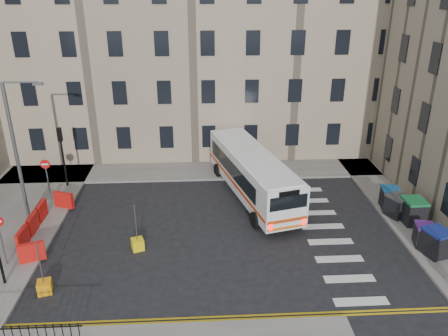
{
  "coord_description": "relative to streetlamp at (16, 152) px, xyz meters",
  "views": [
    {
      "loc": [
        -2.85,
        -20.92,
        12.87
      ],
      "look_at": [
        -1.56,
        2.22,
        3.0
      ],
      "focal_mm": 35.0,
      "sensor_mm": 36.0,
      "label": 1
    }
  ],
  "objects": [
    {
      "name": "bus",
      "position": [
        13.36,
        2.49,
        -2.64
      ],
      "size": [
        5.05,
        11.04,
        2.93
      ],
      "rotation": [
        0.0,
        0.0,
        0.25
      ],
      "color": "white",
      "rests_on": "ground"
    },
    {
      "name": "pavement_east",
      "position": [
        22.0,
        2.0,
        -4.26
      ],
      "size": [
        2.4,
        26.0,
        0.15
      ],
      "primitive_type": "cube",
      "color": "slate",
      "rests_on": "ground"
    },
    {
      "name": "pavement_north",
      "position": [
        7.0,
        6.6,
        -4.26
      ],
      "size": [
        36.0,
        3.2,
        0.15
      ],
      "primitive_type": "cube",
      "color": "slate",
      "rests_on": "ground"
    },
    {
      "name": "terrace_north",
      "position": [
        6.0,
        13.5,
        4.28
      ],
      "size": [
        38.3,
        10.8,
        17.2
      ],
      "color": "gray",
      "rests_on": "ground"
    },
    {
      "name": "pavement_west",
      "position": [
        -1.0,
        -1.0,
        -4.26
      ],
      "size": [
        6.0,
        22.0,
        0.15
      ],
      "primitive_type": "cube",
      "color": "slate",
      "rests_on": "ground"
    },
    {
      "name": "wheelie_bin_d",
      "position": [
        21.55,
        -0.85,
        -3.53
      ],
      "size": [
        1.42,
        1.5,
        1.3
      ],
      "rotation": [
        0.0,
        0.0,
        0.42
      ],
      "color": "black",
      "rests_on": "pavement_east"
    },
    {
      "name": "bollard_chevron",
      "position": [
        6.73,
        -3.34,
        -4.04
      ],
      "size": [
        0.77,
        0.77,
        0.6
      ],
      "primitive_type": "cube",
      "rotation": [
        0.0,
        0.0,
        0.34
      ],
      "color": "yellow",
      "rests_on": "ground"
    },
    {
      "name": "wheelie_bin_e",
      "position": [
        21.55,
        0.23,
        -3.54
      ],
      "size": [
        1.17,
        1.3,
        1.27
      ],
      "rotation": [
        0.0,
        0.0,
        -0.16
      ],
      "color": "black",
      "rests_on": "pavement_east"
    },
    {
      "name": "no_entry_north",
      "position": [
        0.5,
        2.5,
        -2.26
      ],
      "size": [
        0.6,
        0.08,
        3.0
      ],
      "color": "#595B5E",
      "rests_on": "pavement_west"
    },
    {
      "name": "wheelie_bin_b",
      "position": [
        21.67,
        -3.97,
        -3.59
      ],
      "size": [
        1.15,
        1.25,
        1.18
      ],
      "rotation": [
        0.0,
        0.0,
        -0.24
      ],
      "color": "black",
      "rests_on": "pavement_east"
    },
    {
      "name": "traffic_light_nw",
      "position": [
        1.0,
        4.5,
        -1.47
      ],
      "size": [
        0.28,
        0.22,
        4.1
      ],
      "color": "black",
      "rests_on": "pavement_west"
    },
    {
      "name": "bollard_yellow",
      "position": [
        3.0,
        -6.6,
        -4.04
      ],
      "size": [
        0.72,
        0.72,
        0.6
      ],
      "primitive_type": "cube",
      "rotation": [
        0.0,
        0.0,
        0.23
      ],
      "color": "orange",
      "rests_on": "ground"
    },
    {
      "name": "roadworks_barriers",
      "position": [
        1.16,
        -1.5,
        -3.69
      ],
      "size": [
        1.66,
        6.26,
        1.0
      ],
      "color": "red",
      "rests_on": "pavement_west"
    },
    {
      "name": "wheelie_bin_c",
      "position": [
        22.15,
        -1.67,
        -3.45
      ],
      "size": [
        1.16,
        1.33,
        1.46
      ],
      "rotation": [
        0.0,
        0.0,
        0.01
      ],
      "color": "black",
      "rests_on": "pavement_east"
    },
    {
      "name": "streetlamp",
      "position": [
        0.0,
        0.0,
        0.0
      ],
      "size": [
        0.5,
        0.22,
        8.14
      ],
      "color": "#595B5E",
      "rests_on": "pavement_west"
    },
    {
      "name": "ground",
      "position": [
        13.0,
        -2.0,
        -4.34
      ],
      "size": [
        120.0,
        120.0,
        0.0
      ],
      "primitive_type": "plane",
      "color": "black",
      "rests_on": "ground"
    },
    {
      "name": "wheelie_bin_a",
      "position": [
        21.84,
        -4.85,
        -3.49
      ],
      "size": [
        1.4,
        1.51,
        1.39
      ],
      "rotation": [
        0.0,
        0.0,
        0.28
      ],
      "color": "black",
      "rests_on": "pavement_east"
    }
  ]
}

